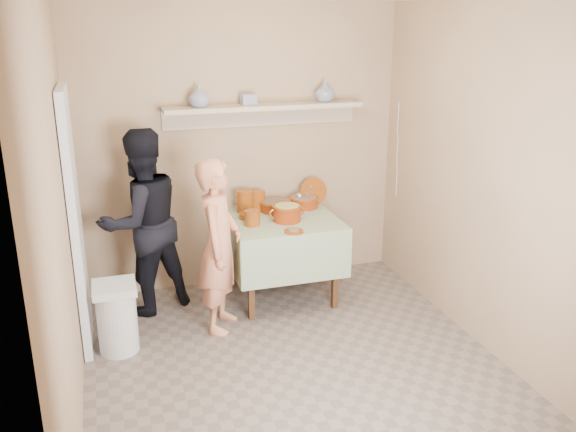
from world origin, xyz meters
name	(u,v)px	position (x,y,z in m)	size (l,w,h in m)	color
ground	(299,372)	(0.00, 0.00, 0.00)	(3.50, 3.50, 0.00)	#6E6057
tile_panel	(76,222)	(-1.46, 0.95, 1.00)	(0.06, 0.70, 2.00)	silver
plate_stack_a	(245,201)	(-0.02, 1.53, 0.86)	(0.15, 0.15, 0.21)	#732F09
plate_stack_b	(257,201)	(0.10, 1.55, 0.85)	(0.15, 0.15, 0.18)	#732F09
bowl_stack	(252,218)	(-0.05, 1.14, 0.83)	(0.13, 0.13, 0.13)	#732F09
empty_bowl	(248,216)	(-0.04, 1.34, 0.79)	(0.16, 0.16, 0.05)	#732F09
propped_lid	(314,191)	(0.67, 1.60, 0.88)	(0.26, 0.26, 0.02)	#732F09
vase_right	(325,91)	(0.78, 1.63, 1.81)	(0.18, 0.18, 0.19)	navy
vase_left	(199,96)	(-0.38, 1.62, 1.82)	(0.18, 0.18, 0.19)	navy
ceramic_box	(249,99)	(0.06, 1.64, 1.77)	(0.13, 0.10, 0.10)	navy
person_cook	(219,246)	(-0.39, 0.85, 0.72)	(0.52, 0.34, 1.43)	#CE7B58
person_helper	(142,222)	(-0.95, 1.38, 0.80)	(0.78, 0.61, 1.61)	black
room_shell	(300,156)	(0.00, 0.00, 1.61)	(3.04, 3.54, 2.62)	tan
serving_table	(281,230)	(0.25, 1.28, 0.64)	(0.97, 0.97, 0.76)	#4C2D16
cazuela_meat_a	(275,205)	(0.25, 1.48, 0.82)	(0.30, 0.30, 0.10)	#6D1B04
cazuela_meat_b	(304,201)	(0.55, 1.51, 0.82)	(0.28, 0.28, 0.10)	#6D1B04
ladle	(300,196)	(0.51, 1.52, 0.87)	(0.08, 0.26, 0.19)	silver
cazuela_rice	(287,212)	(0.27, 1.17, 0.85)	(0.33, 0.25, 0.14)	#6D1B04
front_plate	(294,231)	(0.24, 0.87, 0.77)	(0.16, 0.16, 0.03)	#732F09
wall_shelf	(264,109)	(0.20, 1.65, 1.67)	(1.80, 0.25, 0.21)	tan
trash_bin	(117,317)	(-1.23, 0.71, 0.28)	(0.32, 0.32, 0.56)	silver
electrical_cord	(397,150)	(1.47, 1.48, 1.25)	(0.01, 0.05, 0.90)	silver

